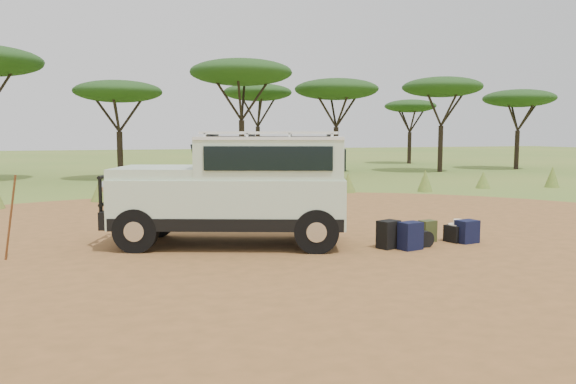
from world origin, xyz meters
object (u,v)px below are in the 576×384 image
object	(u,v)px
walking_staff	(11,218)
duffel_navy	(467,232)
backpack_navy	(410,236)
backpack_olive	(427,231)
hard_case	(458,233)
safari_vehicle	(238,191)
backpack_black	(388,235)

from	to	relation	value
walking_staff	duffel_navy	distance (m)	8.79
backpack_navy	backpack_olive	bearing A→B (deg)	25.15
backpack_navy	hard_case	distance (m)	1.45
walking_staff	backpack_olive	bearing A→B (deg)	-69.05
safari_vehicle	duffel_navy	size ratio (longest dim) A/B	10.53
safari_vehicle	backpack_navy	xyz separation A→B (m)	(3.04, -1.59, -0.83)
walking_staff	hard_case	xyz separation A→B (m)	(8.60, -1.05, -0.59)
backpack_navy	duffel_navy	bearing A→B (deg)	-4.04
backpack_navy	walking_staff	bearing A→B (deg)	155.98
backpack_black	safari_vehicle	bearing A→B (deg)	133.93
walking_staff	hard_case	distance (m)	8.69
safari_vehicle	hard_case	xyz separation A→B (m)	(4.42, -1.17, -0.93)
backpack_olive	hard_case	bearing A→B (deg)	-26.26
backpack_navy	hard_case	world-z (taller)	backpack_navy
backpack_black	hard_case	world-z (taller)	backpack_black
walking_staff	backpack_olive	distance (m)	8.05
backpack_navy	backpack_olive	world-z (taller)	backpack_navy
safari_vehicle	backpack_black	bearing A→B (deg)	-6.67
safari_vehicle	walking_staff	distance (m)	4.19
walking_staff	backpack_olive	size ratio (longest dim) A/B	3.44
backpack_olive	backpack_navy	bearing A→B (deg)	-152.61
backpack_navy	hard_case	bearing A→B (deg)	4.00
safari_vehicle	backpack_navy	world-z (taller)	safari_vehicle
walking_staff	backpack_navy	distance (m)	7.38
hard_case	walking_staff	bearing A→B (deg)	159.60
backpack_black	duffel_navy	bearing A→B (deg)	-20.42
duffel_navy	hard_case	bearing A→B (deg)	103.49
safari_vehicle	walking_staff	xyz separation A→B (m)	(-4.18, -0.13, -0.34)
safari_vehicle	duffel_navy	xyz separation A→B (m)	(4.51, -1.37, -0.87)
safari_vehicle	walking_staff	world-z (taller)	safari_vehicle
duffel_navy	safari_vehicle	bearing A→B (deg)	153.13
duffel_navy	walking_staff	bearing A→B (deg)	161.89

